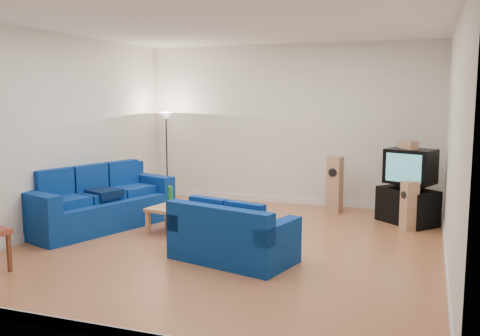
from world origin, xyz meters
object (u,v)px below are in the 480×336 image
(coffee_table, at_px, (185,212))
(tv_stand, at_px, (407,206))
(sofa_loveseat, at_px, (231,239))
(television, at_px, (410,166))
(sofa_three_seat, at_px, (96,206))

(coffee_table, height_order, tv_stand, tv_stand)
(sofa_loveseat, relative_size, television, 1.93)
(sofa_three_seat, distance_m, tv_stand, 5.32)
(sofa_loveseat, height_order, television, television)
(sofa_three_seat, xyz_separation_m, sofa_loveseat, (2.79, -0.97, -0.06))
(tv_stand, distance_m, television, 0.70)
(sofa_three_seat, relative_size, coffee_table, 2.16)
(coffee_table, bearing_deg, sofa_loveseat, -40.09)
(sofa_three_seat, height_order, coffee_table, sofa_three_seat)
(coffee_table, xyz_separation_m, television, (3.28, 2.03, 0.62))
(coffee_table, distance_m, television, 3.90)
(sofa_three_seat, relative_size, tv_stand, 2.76)
(sofa_three_seat, xyz_separation_m, tv_stand, (4.92, 2.02, -0.06))
(sofa_loveseat, relative_size, tv_stand, 1.78)
(tv_stand, xyz_separation_m, television, (0.02, -0.01, 0.70))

